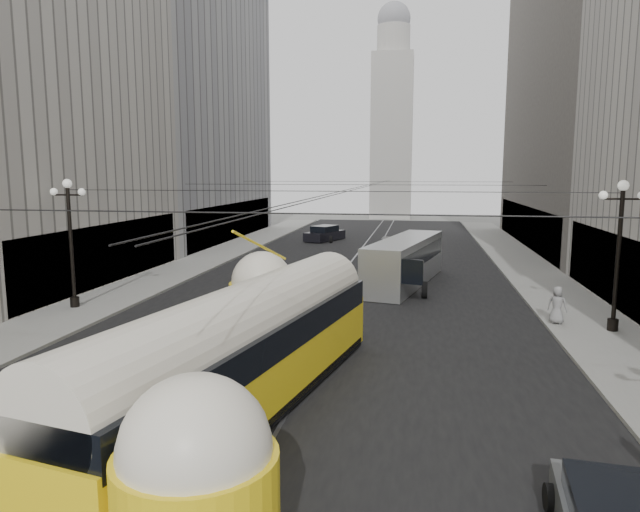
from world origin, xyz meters
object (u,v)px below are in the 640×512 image
at_px(streetcar, 244,350).
at_px(city_bus, 405,260).
at_px(pedestrian_sidewalk_right, 557,305).
at_px(pedestrian_crossing_a, 54,467).

relative_size(streetcar, city_bus, 1.45).
bearing_deg(city_bus, pedestrian_sidewalk_right, -51.27).
relative_size(streetcar, pedestrian_sidewalk_right, 9.86).
bearing_deg(pedestrian_sidewalk_right, streetcar, 66.65).
bearing_deg(pedestrian_sidewalk_right, pedestrian_crossing_a, 72.34).
relative_size(pedestrian_crossing_a, pedestrian_sidewalk_right, 1.08).
xyz_separation_m(pedestrian_crossing_a, pedestrian_sidewalk_right, (13.34, 16.48, 0.09)).
bearing_deg(pedestrian_sidewalk_right, city_bus, -29.95).
height_order(streetcar, pedestrian_sidewalk_right, streetcar).
distance_m(city_bus, pedestrian_crossing_a, 25.94).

